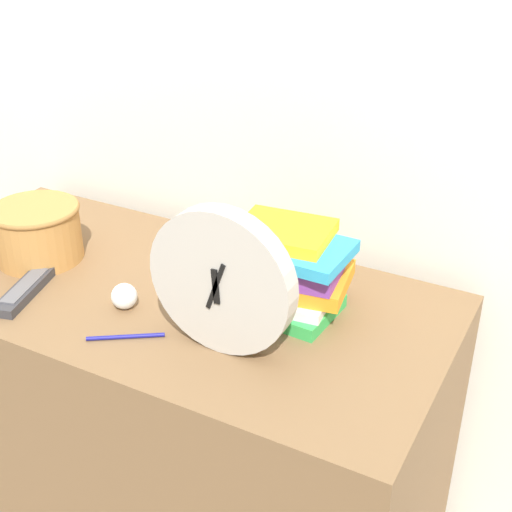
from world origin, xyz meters
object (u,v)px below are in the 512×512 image
Objects in this scene: basket at (37,231)px; pen at (126,337)px; book_stack at (286,270)px; tv_remote at (25,289)px; desk_clock at (221,282)px; crumpled_paper_ball at (124,296)px.

pen is (0.36, -0.16, -0.06)m from basket.
book_stack is 1.36× the size of tv_remote.
basket is (-0.54, 0.10, -0.07)m from desk_clock.
pen is (0.28, -0.03, -0.01)m from tv_remote.
crumpled_paper_ball is (-0.28, -0.15, -0.06)m from book_stack.
tv_remote is 0.22m from crumpled_paper_ball.
crumpled_paper_ball is 0.11m from pen.
crumpled_paper_ball reaches higher than pen.
desk_clock is 1.04× the size of book_stack.
pen is at bearing -159.96° from desk_clock.
book_stack reaches higher than tv_remote.
basket reaches higher than crumpled_paper_ball.
tv_remote is 0.28m from pen.
book_stack reaches higher than crumpled_paper_ball.
tv_remote reaches higher than pen.
tv_remote is at bearing 173.72° from pen.
crumpled_paper_ball is at bearing -151.11° from book_stack.
pen is (-0.21, -0.24, -0.08)m from book_stack.
basket is at bearing 165.27° from crumpled_paper_ball.
book_stack is 1.35× the size of basket.
book_stack is 5.11× the size of crumpled_paper_ball.
basket is 1.57× the size of pen.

